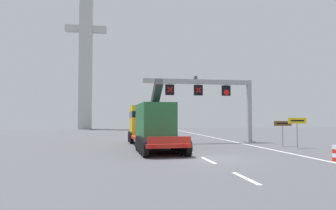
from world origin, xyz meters
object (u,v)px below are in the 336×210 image
heavy_haul_truck_red (150,123)px  exit_sign_yellow (297,125)px  overhead_lane_gantry (213,92)px  tourist_info_sign_brown (283,127)px  bridge_pylon_distant (86,47)px

heavy_haul_truck_red → exit_sign_yellow: heavy_haul_truck_red is taller
overhead_lane_gantry → exit_sign_yellow: 8.79m
exit_sign_yellow → tourist_info_sign_brown: exit_sign_yellow is taller
heavy_haul_truck_red → exit_sign_yellow: bearing=-16.9°
overhead_lane_gantry → bridge_pylon_distant: (-16.75, 40.37, 13.42)m
exit_sign_yellow → bridge_pylon_distant: bearing=115.0°
overhead_lane_gantry → heavy_haul_truck_red: bearing=-156.0°
tourist_info_sign_brown → heavy_haul_truck_red: bearing=171.4°
overhead_lane_gantry → bridge_pylon_distant: bearing=112.5°
overhead_lane_gantry → heavy_haul_truck_red: overhead_lane_gantry is taller
exit_sign_yellow → tourist_info_sign_brown: (-0.23, 1.82, -0.20)m
overhead_lane_gantry → bridge_pylon_distant: size_ratio=0.31×
heavy_haul_truck_red → bridge_pylon_distant: bridge_pylon_distant is taller
overhead_lane_gantry → bridge_pylon_distant: bridge_pylon_distant is taller
overhead_lane_gantry → exit_sign_yellow: (5.07, -6.45, -3.17)m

